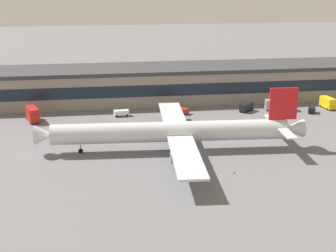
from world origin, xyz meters
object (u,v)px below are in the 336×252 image
airliner (174,132)px  stair_truck (328,102)px  traffic_cone_0 (234,172)px  catering_truck (32,114)px  follow_me_car (121,113)px  pushback_tractor (181,110)px  fuel_truck (278,104)px  baggage_tug (312,109)px  crew_van (247,107)px

airliner → stair_truck: (54.18, 30.95, -2.82)m
traffic_cone_0 → airliner: bearing=123.6°
catering_truck → traffic_cone_0: size_ratio=11.90×
follow_me_car → pushback_tractor: (18.23, 0.20, -0.04)m
catering_truck → traffic_cone_0: (47.64, -45.90, -1.97)m
airliner → fuel_truck: (37.87, 31.19, -2.91)m
follow_me_car → pushback_tractor: size_ratio=0.85×
baggage_tug → crew_van: size_ratio=0.77×
airliner → baggage_tug: size_ratio=15.88×
airliner → crew_van: bearing=48.6°
traffic_cone_0 → stair_truck: bearing=47.1°
baggage_tug → pushback_tractor: 40.46m
airliner → stair_truck: bearing=29.7°
catering_truck → traffic_cone_0: catering_truck is taller
baggage_tug → stair_truck: size_ratio=0.66×
airliner → stair_truck: 62.46m
pushback_tractor → stair_truck: size_ratio=0.87×
crew_van → stair_truck: (26.52, -0.45, 0.52)m
follow_me_car → traffic_cone_0: 52.26m
airliner → catering_truck: bearing=141.0°
airliner → catering_truck: 47.75m
baggage_tug → catering_truck: bearing=177.9°
fuel_truck → crew_van: size_ratio=1.64×
fuel_truck → stair_truck: size_ratio=1.40×
pushback_tractor → stair_truck: bearing=-1.0°
traffic_cone_0 → fuel_truck: bearing=59.9°
crew_van → pushback_tractor: bearing=179.0°
airliner → follow_me_car: size_ratio=14.16×
fuel_truck → baggage_tug: (9.23, -4.36, -0.80)m
pushback_tractor → baggage_tug: bearing=-7.0°
catering_truck → follow_me_car: bearing=3.5°
fuel_truck → pushback_tractor: 30.95m
crew_van → stair_truck: stair_truck is taller
baggage_tug → pushback_tractor: (-40.16, 4.91, -0.04)m
follow_me_car → crew_van: 38.96m
follow_me_car → traffic_cone_0: bearing=-65.3°
baggage_tug → follow_me_car: 58.59m
follow_me_car → catering_truck: size_ratio=0.60×
fuel_truck → traffic_cone_0: (-27.30, -47.11, -1.56)m
airliner → traffic_cone_0: size_ratio=101.15×
fuel_truck → crew_van: 10.21m
follow_me_car → stair_truck: (65.48, -0.60, 0.89)m
airliner → crew_van: 41.98m
follow_me_car → traffic_cone_0: (21.86, -47.47, -0.77)m
follow_me_car → pushback_tractor: bearing=0.6°
fuel_truck → baggage_tug: bearing=-25.3°
airliner → stair_truck: airliner is taller
baggage_tug → catering_truck: catering_truck is taller
airliner → follow_me_car: 33.71m
stair_truck → fuel_truck: bearing=179.1°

